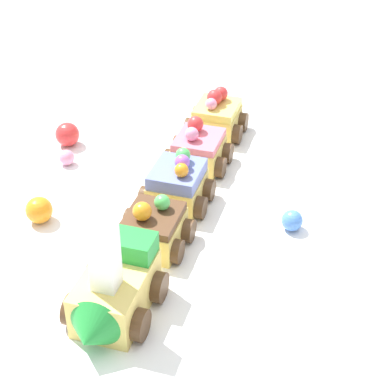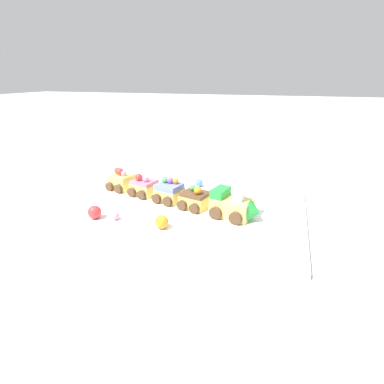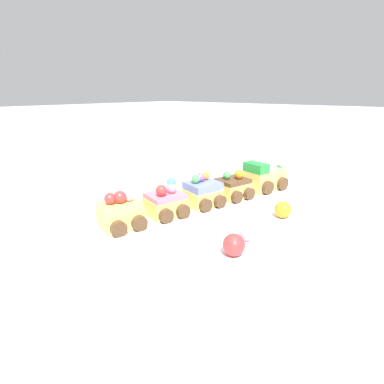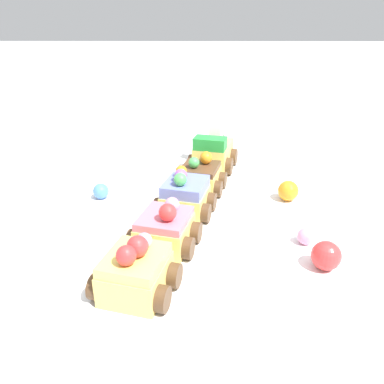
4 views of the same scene
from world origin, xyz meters
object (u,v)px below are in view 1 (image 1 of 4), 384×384
cake_car_lemon (217,118)px  gumball_blue (292,220)px  cake_car_blueberry (177,185)px  cake_car_strawberry (198,150)px  gumball_red (67,134)px  gumball_orange (39,210)px  gumball_pink (67,158)px  cake_train_locomotive (112,293)px  cake_car_chocolate (153,229)px

cake_car_lemon → gumball_blue: bearing=36.2°
cake_car_blueberry → cake_car_strawberry: size_ratio=1.00×
gumball_red → gumball_blue: gumball_red is taller
gumball_orange → gumball_pink: bearing=177.6°
cake_car_lemon → gumball_orange: size_ratio=2.94×
cake_train_locomotive → cake_car_blueberry: 0.19m
cake_car_chocolate → gumball_pink: size_ratio=4.46×
cake_car_strawberry → gumball_red: size_ratio=2.80×
cake_car_strawberry → cake_car_blueberry: bearing=0.5°
gumball_blue → gumball_orange: size_ratio=0.78×
gumball_pink → gumball_orange: (0.12, -0.01, 0.01)m
cake_car_blueberry → gumball_blue: size_ratio=3.77×
cake_car_blueberry → gumball_red: 0.20m
gumball_orange → cake_car_chocolate: bearing=74.6°
cake_car_chocolate → gumball_pink: bearing=-126.9°
cake_train_locomotive → cake_car_blueberry: bearing=179.9°
cake_car_strawberry → gumball_blue: cake_car_strawberry is taller
gumball_blue → cake_car_blueberry: bearing=-109.2°
cake_train_locomotive → gumball_blue: cake_train_locomotive is taller
cake_car_strawberry → gumball_blue: bearing=54.1°
cake_car_lemon → gumball_red: 0.20m
cake_car_chocolate → cake_car_lemon: (-0.25, 0.06, 0.00)m
cake_car_lemon → gumball_orange: cake_car_lemon is taller
gumball_blue → gumball_orange: bearing=-90.5°
cake_car_blueberry → cake_car_strawberry: cake_car_blueberry is taller
cake_car_strawberry → gumball_pink: cake_car_strawberry is taller
cake_car_blueberry → cake_car_chocolate: bearing=-0.2°
cake_train_locomotive → gumball_orange: (-0.14, -0.10, -0.01)m
cake_car_chocolate → cake_car_lemon: size_ratio=1.00×
gumball_blue → gumball_red: bearing=-121.2°
cake_train_locomotive → cake_car_lemon: bearing=-180.0°
cake_car_strawberry → cake_car_lemon: (-0.08, 0.02, 0.00)m
cake_train_locomotive → gumball_pink: (-0.26, -0.10, -0.02)m
cake_car_blueberry → gumball_red: bearing=-115.0°
cake_train_locomotive → cake_car_strawberry: (-0.27, 0.07, -0.01)m
cake_car_lemon → cake_train_locomotive: bearing=0.0°
cake_train_locomotive → cake_car_strawberry: bearing=-179.9°
cake_car_lemon → gumball_orange: 0.29m
cake_car_chocolate → cake_car_strawberry: cake_car_strawberry is taller
cake_car_blueberry → gumball_orange: bearing=-60.0°
cake_car_strawberry → gumball_orange: 0.21m
gumball_red → gumball_orange: size_ratio=1.05×
gumball_red → gumball_pink: (0.05, 0.01, -0.01)m
cake_car_strawberry → gumball_orange: size_ratio=2.94×
gumball_red → gumball_blue: size_ratio=1.35×
gumball_blue → gumball_orange: (-0.00, -0.28, 0.00)m
gumball_orange → cake_train_locomotive: bearing=36.1°
gumball_pink → cake_train_locomotive: bearing=20.6°
cake_car_lemon → gumball_blue: 0.23m
cake_car_blueberry → gumball_pink: (-0.08, -0.15, -0.01)m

